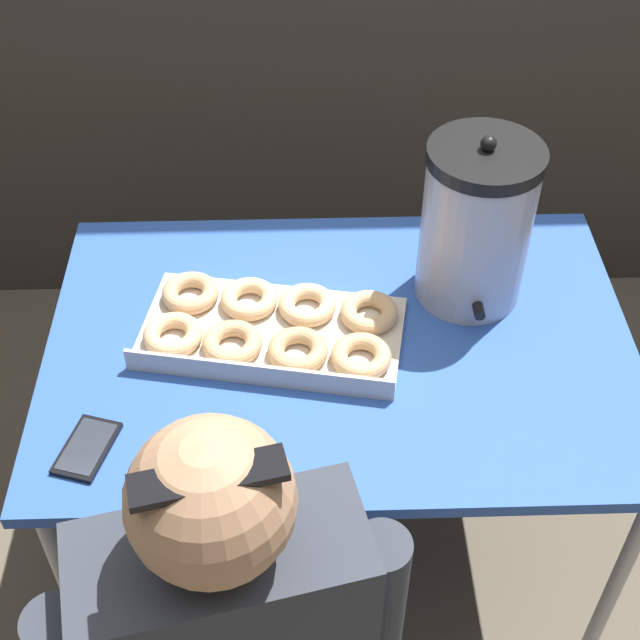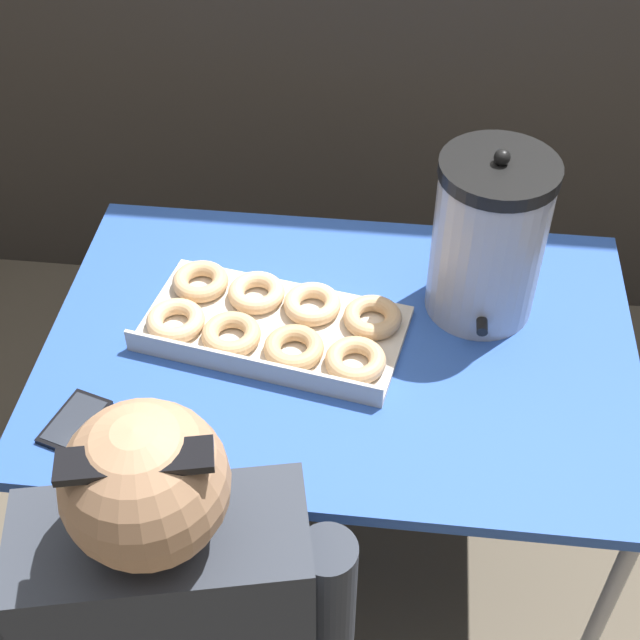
# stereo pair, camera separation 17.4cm
# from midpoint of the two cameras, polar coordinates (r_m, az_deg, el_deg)

# --- Properties ---
(ground_plane) EXTENTS (12.00, 12.00, 0.00)m
(ground_plane) POSITION_cam_midpoint_polar(r_m,az_deg,el_deg) (2.38, 3.18, -14.36)
(ground_plane) COLOR brown
(folding_table) EXTENTS (1.18, 0.80, 0.75)m
(folding_table) POSITION_cam_midpoint_polar(r_m,az_deg,el_deg) (1.82, 4.04, -2.76)
(folding_table) COLOR #2D56B2
(folding_table) RESTS_ON ground
(donut_box) EXTENTS (0.56, 0.36, 0.05)m
(donut_box) POSITION_cam_midpoint_polar(r_m,az_deg,el_deg) (1.79, -0.23, -0.36)
(donut_box) COLOR beige
(donut_box) RESTS_ON folding_table
(coffee_urn) EXTENTS (0.23, 0.26, 0.38)m
(coffee_urn) POSITION_cam_midpoint_polar(r_m,az_deg,el_deg) (1.79, 13.49, 4.98)
(coffee_urn) COLOR #B7B7BC
(coffee_urn) RESTS_ON folding_table
(cell_phone) EXTENTS (0.12, 0.15, 0.01)m
(cell_phone) POSITION_cam_midpoint_polar(r_m,az_deg,el_deg) (1.68, -12.58, -6.53)
(cell_phone) COLOR black
(cell_phone) RESTS_ON folding_table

